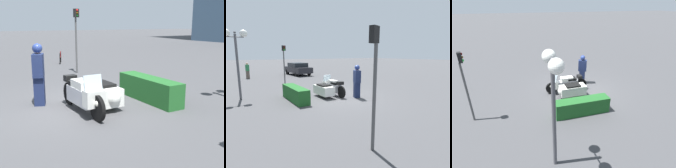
# 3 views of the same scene
# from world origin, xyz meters

# --- Properties ---
(ground_plane) EXTENTS (160.00, 160.00, 0.00)m
(ground_plane) POSITION_xyz_m (0.00, 0.00, 0.00)
(ground_plane) COLOR #424244
(police_motorcycle) EXTENTS (2.50, 1.28, 1.17)m
(police_motorcycle) POSITION_xyz_m (0.80, 0.40, 0.47)
(police_motorcycle) COLOR black
(police_motorcycle) RESTS_ON ground
(officer_rider) EXTENTS (0.59, 0.47, 1.87)m
(officer_rider) POSITION_xyz_m (-0.51, -0.82, 0.99)
(officer_rider) COLOR #192347
(officer_rider) RESTS_ON ground
(hedge_bush_curbside) EXTENTS (2.61, 0.61, 0.75)m
(hedge_bush_curbside) POSITION_xyz_m (0.75, 2.36, 0.38)
(hedge_bush_curbside) COLOR #1E5623
(hedge_bush_curbside) RESTS_ON ground
(twin_lamp_post) EXTENTS (0.39, 1.20, 3.74)m
(twin_lamp_post) POSITION_xyz_m (2.65, 4.81, 3.02)
(twin_lamp_post) COLOR #4C4C51
(twin_lamp_post) RESTS_ON ground
(traffic_light_near) EXTENTS (0.22, 0.29, 3.12)m
(traffic_light_near) POSITION_xyz_m (5.57, 1.50, 2.07)
(traffic_light_near) COLOR #4C4C4C
(traffic_light_near) RESTS_ON ground
(traffic_light_far) EXTENTS (0.23, 0.29, 3.11)m
(traffic_light_far) POSITION_xyz_m (-5.07, 2.38, 2.07)
(traffic_light_far) COLOR #4C4C4C
(traffic_light_far) RESTS_ON ground
(parked_car_background) EXTENTS (4.40, 2.11, 1.45)m
(parked_car_background) POSITION_xyz_m (12.08, -1.95, 0.77)
(parked_car_background) COLOR black
(parked_car_background) RESTS_ON ground
(pedestrian_bystander) EXTENTS (0.49, 0.34, 1.62)m
(pedestrian_bystander) POSITION_xyz_m (11.87, 3.48, 0.81)
(pedestrian_bystander) COLOR brown
(pedestrian_bystander) RESTS_ON ground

